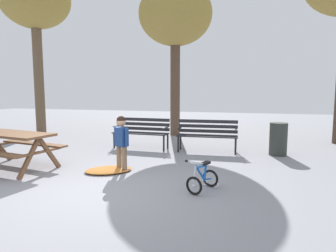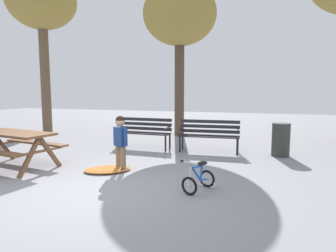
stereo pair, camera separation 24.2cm
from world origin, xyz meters
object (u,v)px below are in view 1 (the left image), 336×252
(park_bench_left, at_px, (207,133))
(trash_bin, at_px, (278,139))
(picnic_table, at_px, (12,141))
(child_standing, at_px, (121,139))
(kids_bicycle, at_px, (203,179))
(park_bench_far_left, at_px, (142,130))

(park_bench_left, xyz_separation_m, trash_bin, (1.81, 0.03, -0.09))
(picnic_table, bearing_deg, child_standing, 10.64)
(picnic_table, distance_m, trash_bin, 6.23)
(picnic_table, relative_size, kids_bicycle, 3.17)
(park_bench_left, relative_size, child_standing, 1.42)
(trash_bin, bearing_deg, park_bench_far_left, -179.87)
(park_bench_far_left, xyz_separation_m, park_bench_left, (1.89, -0.02, 0.00))
(trash_bin, bearing_deg, kids_bicycle, -113.66)
(picnic_table, bearing_deg, park_bench_left, 37.90)
(child_standing, distance_m, trash_bin, 4.07)
(park_bench_far_left, xyz_separation_m, kids_bicycle, (2.28, -3.23, -0.31))
(kids_bicycle, xyz_separation_m, trash_bin, (1.42, 3.24, 0.22))
(child_standing, xyz_separation_m, kids_bicycle, (1.80, -0.76, -0.48))
(park_bench_left, bearing_deg, park_bench_far_left, 179.44)
(child_standing, relative_size, kids_bicycle, 1.80)
(trash_bin, bearing_deg, park_bench_left, -179.14)
(park_bench_left, height_order, kids_bicycle, park_bench_left)
(picnic_table, height_order, park_bench_far_left, park_bench_far_left)
(picnic_table, relative_size, park_bench_far_left, 1.24)
(park_bench_left, distance_m, trash_bin, 1.81)
(park_bench_far_left, distance_m, park_bench_left, 1.89)
(park_bench_left, height_order, child_standing, child_standing)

